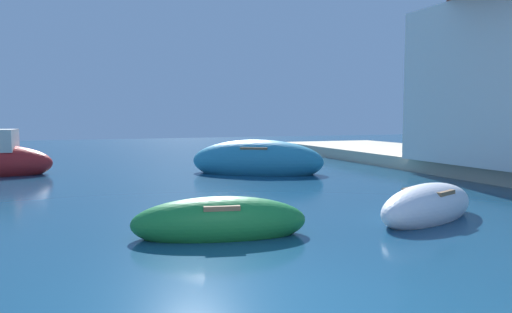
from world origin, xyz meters
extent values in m
plane|color=navy|center=(0.00, 0.00, 0.00)|extent=(80.00, 80.00, 0.00)
ellipsoid|color=white|center=(4.87, 3.07, 0.26)|extent=(3.21, 2.14, 0.94)
cube|color=brown|center=(4.87, 3.07, 0.58)|extent=(0.88, 1.00, 0.08)
ellipsoid|color=teal|center=(4.46, 11.62, 0.43)|extent=(5.00, 3.99, 1.58)
cube|color=brown|center=(4.46, 11.62, 0.95)|extent=(1.55, 1.69, 0.08)
ellipsoid|color=#197233|center=(0.56, 3.22, 0.25)|extent=(3.17, 1.56, 0.90)
cube|color=brown|center=(0.56, 3.22, 0.56)|extent=(0.75, 0.90, 0.08)
camera|label=1|loc=(-1.79, -4.73, 2.09)|focal=34.14mm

